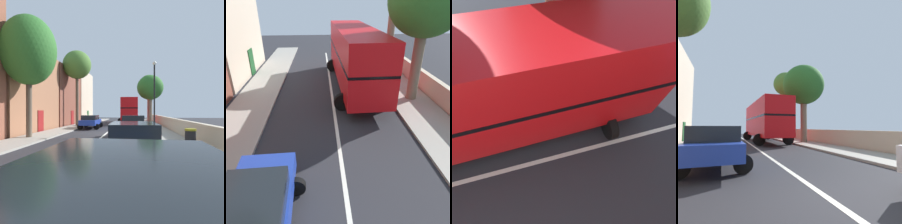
# 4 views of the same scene
# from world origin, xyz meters

# --- Properties ---
(double_decker_bus) EXTENTS (3.70, 11.42, 4.06)m
(double_decker_bus) POSITION_xyz_m (1.70, 15.68, 2.36)
(double_decker_bus) COLOR red
(double_decker_bus) RESTS_ON ground
(parked_car_blue_left_4) EXTENTS (2.54, 4.64, 1.56)m
(parked_car_blue_left_4) POSITION_xyz_m (-2.50, 4.28, 0.90)
(parked_car_blue_left_4) COLOR #1E389E
(parked_car_blue_left_4) RESTS_ON ground
(street_tree_right_1) EXTENTS (4.08, 4.08, 7.54)m
(street_tree_right_1) POSITION_xyz_m (5.00, 12.88, 5.63)
(street_tree_right_1) COLOR #7A6B56
(street_tree_right_1) RESTS_ON sidewalk_right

